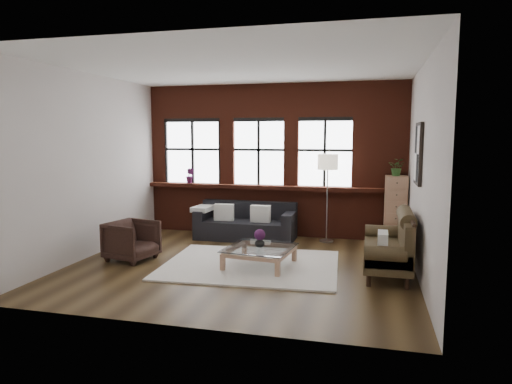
% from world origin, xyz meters
% --- Properties ---
extents(floor, '(5.50, 5.50, 0.00)m').
position_xyz_m(floor, '(0.00, 0.00, 0.00)').
color(floor, '#392814').
rests_on(floor, ground).
extents(ceiling, '(5.50, 5.50, 0.00)m').
position_xyz_m(ceiling, '(0.00, 0.00, 3.20)').
color(ceiling, white).
rests_on(ceiling, ground).
extents(wall_back, '(5.50, 0.00, 5.50)m').
position_xyz_m(wall_back, '(0.00, 2.50, 1.60)').
color(wall_back, beige).
rests_on(wall_back, ground).
extents(wall_front, '(5.50, 0.00, 5.50)m').
position_xyz_m(wall_front, '(0.00, -2.50, 1.60)').
color(wall_front, beige).
rests_on(wall_front, ground).
extents(wall_left, '(0.00, 5.00, 5.00)m').
position_xyz_m(wall_left, '(-2.75, 0.00, 1.60)').
color(wall_left, beige).
rests_on(wall_left, ground).
extents(wall_right, '(0.00, 5.00, 5.00)m').
position_xyz_m(wall_right, '(2.75, 0.00, 1.60)').
color(wall_right, beige).
rests_on(wall_right, ground).
extents(brick_backwall, '(5.50, 0.12, 3.20)m').
position_xyz_m(brick_backwall, '(0.00, 2.44, 1.60)').
color(brick_backwall, '#5B2215').
rests_on(brick_backwall, floor).
extents(sill_ledge, '(5.50, 0.30, 0.08)m').
position_xyz_m(sill_ledge, '(0.00, 2.35, 1.04)').
color(sill_ledge, '#5B2215').
rests_on(sill_ledge, brick_backwall).
extents(window_left, '(1.38, 0.10, 1.50)m').
position_xyz_m(window_left, '(-1.80, 2.45, 1.75)').
color(window_left, black).
rests_on(window_left, brick_backwall).
extents(window_mid, '(1.38, 0.10, 1.50)m').
position_xyz_m(window_mid, '(-0.30, 2.45, 1.75)').
color(window_mid, black).
rests_on(window_mid, brick_backwall).
extents(window_right, '(1.38, 0.10, 1.50)m').
position_xyz_m(window_right, '(1.10, 2.45, 1.75)').
color(window_right, black).
rests_on(window_right, brick_backwall).
extents(wall_poster, '(0.05, 0.74, 0.94)m').
position_xyz_m(wall_poster, '(2.72, 0.30, 1.85)').
color(wall_poster, black).
rests_on(wall_poster, wall_right).
extents(shag_rug, '(2.93, 2.37, 0.03)m').
position_xyz_m(shag_rug, '(0.16, 0.02, 0.02)').
color(shag_rug, silver).
rests_on(shag_rug, floor).
extents(dark_sofa, '(2.03, 0.82, 0.73)m').
position_xyz_m(dark_sofa, '(-0.45, 1.90, 0.37)').
color(dark_sofa, black).
rests_on(dark_sofa, floor).
extents(pillow_a, '(0.41, 0.17, 0.34)m').
position_xyz_m(pillow_a, '(-0.88, 1.80, 0.56)').
color(pillow_a, silver).
rests_on(pillow_a, dark_sofa).
extents(pillow_b, '(0.40, 0.14, 0.34)m').
position_xyz_m(pillow_b, '(-0.11, 1.80, 0.56)').
color(pillow_b, silver).
rests_on(pillow_b, dark_sofa).
extents(vintage_settee, '(0.78, 1.75, 0.93)m').
position_xyz_m(vintage_settee, '(2.30, 0.18, 0.47)').
color(vintage_settee, '#3E311C').
rests_on(vintage_settee, floor).
extents(pillow_settee, '(0.15, 0.38, 0.34)m').
position_xyz_m(pillow_settee, '(2.22, -0.35, 0.58)').
color(pillow_settee, silver).
rests_on(pillow_settee, vintage_settee).
extents(armchair, '(0.88, 0.87, 0.68)m').
position_xyz_m(armchair, '(-1.91, -0.13, 0.34)').
color(armchair, black).
rests_on(armchair, floor).
extents(coffee_table, '(1.14, 1.14, 0.35)m').
position_xyz_m(coffee_table, '(0.32, -0.02, 0.16)').
color(coffee_table, tan).
rests_on(coffee_table, shag_rug).
extents(vase, '(0.18, 0.18, 0.17)m').
position_xyz_m(vase, '(0.32, -0.02, 0.42)').
color(vase, '#B2B2B2').
rests_on(vase, coffee_table).
extents(flowers, '(0.18, 0.18, 0.18)m').
position_xyz_m(flowers, '(0.32, -0.02, 0.54)').
color(flowers, '#4D1A4B').
rests_on(flowers, vase).
extents(drawer_chest, '(0.42, 0.42, 1.35)m').
position_xyz_m(drawer_chest, '(2.51, 2.10, 0.68)').
color(drawer_chest, tan).
rests_on(drawer_chest, floor).
extents(potted_plant_top, '(0.36, 0.34, 0.34)m').
position_xyz_m(potted_plant_top, '(2.51, 2.10, 1.52)').
color(potted_plant_top, '#2D5923').
rests_on(potted_plant_top, drawer_chest).
extents(floor_lamp, '(0.40, 0.40, 1.91)m').
position_xyz_m(floor_lamp, '(1.20, 2.06, 0.95)').
color(floor_lamp, '#A5A5A8').
rests_on(floor_lamp, floor).
extents(sill_plant, '(0.21, 0.18, 0.34)m').
position_xyz_m(sill_plant, '(-1.83, 2.32, 1.25)').
color(sill_plant, '#4D1A4B').
rests_on(sill_plant, sill_ledge).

